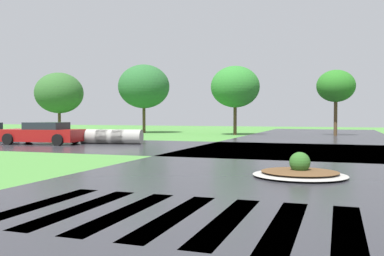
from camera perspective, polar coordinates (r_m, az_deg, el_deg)
asphalt_roadway at (r=12.28m, az=11.17°, el=-6.09°), size 10.95×80.00×0.01m
asphalt_cross_road at (r=20.82m, az=14.42°, el=-2.91°), size 90.00×9.86×0.01m
crosswalk_stripes at (r=6.94m, az=4.78°, el=-12.16°), size 7.65×3.34×0.01m
median_island at (r=11.86m, az=14.21°, el=-5.75°), size 2.52×2.32×0.68m
car_dark_suv at (r=25.88m, az=-19.32°, el=-0.72°), size 4.73×2.48×1.26m
drainage_pipe_stack at (r=25.12m, az=-10.74°, el=-1.14°), size 3.72×1.39×0.84m
background_treeline at (r=36.81m, az=4.37°, el=5.25°), size 45.15×6.47×6.37m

